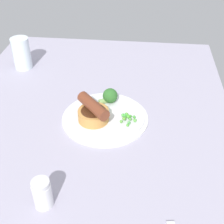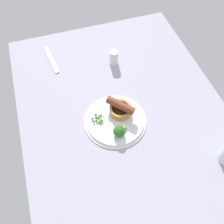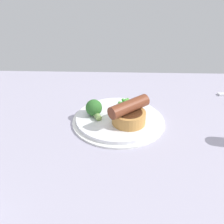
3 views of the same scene
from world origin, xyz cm
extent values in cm
cube|color=#9E99AD|center=(0.00, 0.00, 1.50)|extent=(110.00, 80.00, 3.00)
cylinder|color=silver|center=(-2.54, 4.53, 3.25)|extent=(23.78, 23.78, 0.50)
cylinder|color=silver|center=(-2.54, 4.53, 3.70)|extent=(21.88, 21.88, 1.40)
cylinder|color=#BC8442|center=(0.03, 1.76, 5.93)|extent=(8.27, 8.27, 3.07)
cylinder|color=#472614|center=(0.03, 1.76, 7.32)|extent=(6.61, 6.61, 0.30)
cylinder|color=brown|center=(0.03, 1.76, 8.99)|extent=(10.25, 9.54, 3.05)
sphere|color=green|center=(-1.65, 10.08, 5.35)|extent=(0.92, 0.92, 0.92)
sphere|color=#449243|center=(1.20, 11.30, 5.13)|extent=(0.79, 0.79, 0.79)
sphere|color=#51923C|center=(0.20, 11.51, 5.47)|extent=(0.84, 0.84, 0.84)
sphere|color=#569C40|center=(0.35, 12.83, 5.14)|extent=(0.97, 0.97, 0.97)
sphere|color=#50972E|center=(-0.35, 9.94, 5.48)|extent=(0.98, 0.98, 0.98)
sphere|color=#4B913B|center=(-0.66, 11.22, 5.71)|extent=(0.79, 0.79, 0.79)
sphere|color=#559C2B|center=(-1.80, 10.18, 5.24)|extent=(0.75, 0.75, 0.75)
sphere|color=#53963A|center=(0.69, 9.23, 5.01)|extent=(0.81, 0.81, 0.81)
sphere|color=green|center=(-0.58, 10.97, 5.86)|extent=(0.99, 0.99, 0.99)
sphere|color=green|center=(-1.38, 12.54, 5.21)|extent=(0.85, 0.85, 0.85)
sphere|color=green|center=(-1.92, 9.49, 5.15)|extent=(0.94, 0.94, 0.94)
sphere|color=green|center=(-0.56, 10.91, 5.82)|extent=(0.97, 0.97, 0.97)
sphere|color=#419331|center=(-1.30, 11.52, 5.46)|extent=(0.75, 0.75, 0.75)
sphere|color=green|center=(-0.87, 10.68, 5.70)|extent=(0.95, 0.95, 0.95)
sphere|color=#57A039|center=(-2.25, 10.42, 5.26)|extent=(0.98, 0.98, 0.98)
sphere|color=#4C9E38|center=(1.81, 11.02, 4.78)|extent=(0.75, 0.75, 0.75)
sphere|color=#2D6628|center=(-8.89, 5.23, 6.54)|extent=(4.29, 4.29, 4.29)
cylinder|color=#7A9E56|center=(-7.81, 3.16, 5.15)|extent=(2.30, 2.55, 1.50)
cube|color=silver|center=(37.54, 22.31, 3.30)|extent=(18.05, 4.11, 0.60)
cylinder|color=silver|center=(26.93, -4.30, 5.88)|extent=(3.86, 3.86, 5.76)
cylinder|color=silver|center=(26.93, -4.30, 9.26)|extent=(3.67, 3.67, 1.00)
camera|label=1|loc=(65.04, 13.68, 56.17)|focal=50.00mm
camera|label=2|loc=(-49.48, 20.74, 84.64)|focal=40.00mm
camera|label=3|loc=(-2.22, -50.60, 37.45)|focal=40.00mm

